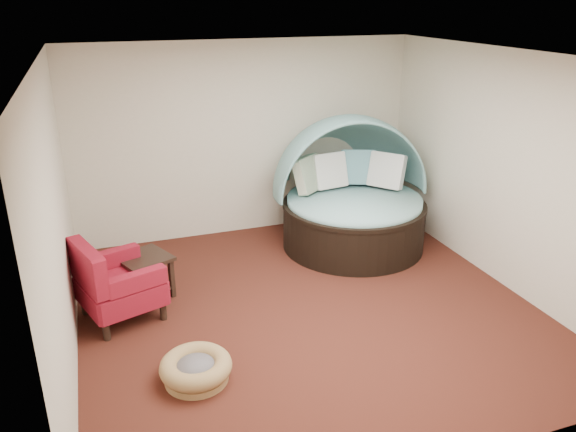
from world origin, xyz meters
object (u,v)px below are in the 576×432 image
object	(u,v)px
pet_basket	(196,369)
red_armchair	(115,283)
side_table	(145,271)
canopy_daybed	(352,187)

from	to	relation	value
pet_basket	red_armchair	xyz separation A→B (m)	(-0.61, 1.35, 0.31)
side_table	canopy_daybed	bearing A→B (deg)	11.99
canopy_daybed	side_table	size ratio (longest dim) A/B	3.20
canopy_daybed	side_table	world-z (taller)	canopy_daybed
pet_basket	red_armchair	size ratio (longest dim) A/B	0.81
pet_basket	side_table	size ratio (longest dim) A/B	1.16
pet_basket	side_table	xyz separation A→B (m)	(-0.25, 1.75, 0.21)
red_armchair	side_table	distance (m)	0.54
red_armchair	side_table	xyz separation A→B (m)	(0.36, 0.40, -0.10)
canopy_daybed	pet_basket	bearing A→B (deg)	-132.19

